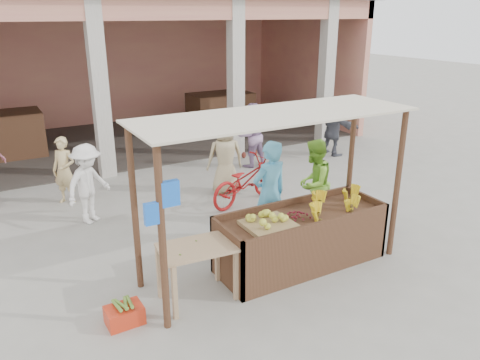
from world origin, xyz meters
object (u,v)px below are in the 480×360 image
side_table (197,256)px  red_crate (124,315)px  fruit_stall (301,240)px  motorcycle (245,180)px  vendor_green (314,182)px  vendor_blue (270,191)px

side_table → red_crate: side_table is taller
fruit_stall → motorcycle: motorcycle is taller
red_crate → side_table: bearing=1.1°
red_crate → vendor_green: bearing=15.3°
fruit_stall → vendor_blue: 0.97m
red_crate → vendor_green: (3.80, 1.14, 0.73)m
vendor_blue → motorcycle: 1.93m
vendor_green → motorcycle: (-0.51, 1.55, -0.36)m
side_table → motorcycle: motorcycle is taller
fruit_stall → side_table: bearing=-177.6°
vendor_blue → fruit_stall: bearing=89.8°
fruit_stall → vendor_green: bearing=45.3°
motorcycle → vendor_blue: bearing=145.3°
vendor_green → motorcycle: size_ratio=0.91×
side_table → vendor_green: (2.77, 1.10, 0.20)m
vendor_blue → motorcycle: size_ratio=1.03×
side_table → red_crate: bearing=-172.4°
side_table → vendor_green: 2.99m
vendor_green → vendor_blue: bearing=-17.9°
fruit_stall → vendor_blue: bearing=95.3°
vendor_blue → vendor_green: (1.08, 0.24, -0.11)m
side_table → vendor_blue: 1.92m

